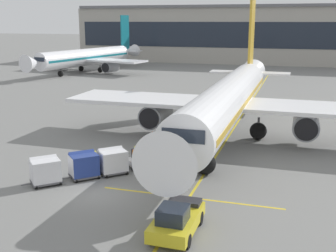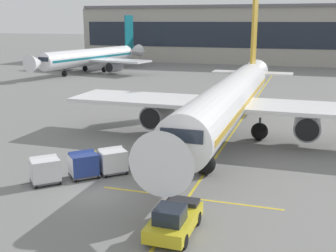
# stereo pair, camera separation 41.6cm
# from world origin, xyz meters

# --- Properties ---
(ground_plane) EXTENTS (600.00, 600.00, 0.00)m
(ground_plane) POSITION_xyz_m (0.00, 0.00, 0.00)
(ground_plane) COLOR slate
(parked_airplane) EXTENTS (31.31, 41.07, 14.18)m
(parked_airplane) POSITION_xyz_m (5.91, 15.94, 3.90)
(parked_airplane) COLOR white
(parked_airplane) RESTS_ON ground
(belt_loader) EXTENTS (4.56, 4.87, 2.71)m
(belt_loader) POSITION_xyz_m (1.47, 6.55, 0.82)
(belt_loader) COLOR silver
(belt_loader) RESTS_ON ground
(baggage_cart_lead) EXTENTS (2.55, 2.54, 1.91)m
(baggage_cart_lead) POSITION_xyz_m (-0.71, 3.93, 1.00)
(baggage_cart_lead) COLOR #515156
(baggage_cart_lead) RESTS_ON ground
(baggage_cart_second) EXTENTS (2.55, 2.54, 1.91)m
(baggage_cart_second) POSITION_xyz_m (-2.35, 2.48, 1.00)
(baggage_cart_second) COLOR #515156
(baggage_cart_second) RESTS_ON ground
(baggage_cart_third) EXTENTS (2.55, 2.54, 1.91)m
(baggage_cart_third) POSITION_xyz_m (-4.33, 0.61, 1.00)
(baggage_cart_third) COLOR #515156
(baggage_cart_third) RESTS_ON ground
(pushback_tug) EXTENTS (2.15, 4.41, 1.83)m
(pushback_tug) POSITION_xyz_m (6.41, -3.68, 0.83)
(pushback_tug) COLOR gold
(pushback_tug) RESTS_ON ground
(ground_crew_by_loader) EXTENTS (0.41, 0.49, 1.74)m
(ground_crew_by_loader) POSITION_xyz_m (-0.75, 3.88, 1.00)
(ground_crew_by_loader) COLOR #333847
(ground_crew_by_loader) RESTS_ON ground
(ground_crew_by_carts) EXTENTS (0.28, 0.57, 1.74)m
(ground_crew_by_carts) POSITION_xyz_m (-2.02, 3.64, 1.00)
(ground_crew_by_carts) COLOR #514C42
(ground_crew_by_carts) RESTS_ON ground
(ground_crew_marshaller) EXTENTS (0.57, 0.26, 1.74)m
(ground_crew_marshaller) POSITION_xyz_m (0.42, 5.72, 1.00)
(ground_crew_marshaller) COLOR #333847
(ground_crew_marshaller) RESTS_ON ground
(safety_cone_engine_keepout) EXTENTS (0.69, 0.69, 0.78)m
(safety_cone_engine_keepout) POSITION_xyz_m (0.03, 15.24, 0.38)
(safety_cone_engine_keepout) COLOR black
(safety_cone_engine_keepout) RESTS_ON ground
(safety_cone_wingtip) EXTENTS (0.65, 0.65, 0.73)m
(safety_cone_wingtip) POSITION_xyz_m (-1.12, 14.16, 0.35)
(safety_cone_wingtip) COLOR black
(safety_cone_wingtip) RESTS_ON ground
(safety_cone_nose_mark) EXTENTS (0.63, 0.63, 0.71)m
(safety_cone_nose_mark) POSITION_xyz_m (-1.31, 11.81, 0.35)
(safety_cone_nose_mark) COLOR black
(safety_cone_nose_mark) RESTS_ON ground
(apron_guidance_line_lead_in) EXTENTS (0.20, 110.00, 0.01)m
(apron_guidance_line_lead_in) POSITION_xyz_m (5.86, 15.22, 0.00)
(apron_guidance_line_lead_in) COLOR yellow
(apron_guidance_line_lead_in) RESTS_ON ground
(apron_guidance_line_stop_bar) EXTENTS (12.00, 0.20, 0.01)m
(apron_guidance_line_stop_bar) POSITION_xyz_m (5.91, 1.19, 0.00)
(apron_guidance_line_stop_bar) COLOR yellow
(apron_guidance_line_stop_bar) RESTS_ON ground
(terminal_building) EXTENTS (117.74, 20.39, 15.01)m
(terminal_building) POSITION_xyz_m (10.66, 97.31, 7.45)
(terminal_building) COLOR #A8A399
(terminal_building) RESTS_ON ground
(distant_airplane) EXTENTS (28.12, 36.74, 12.33)m
(distant_airplane) POSITION_xyz_m (-32.49, 61.78, 3.27)
(distant_airplane) COLOR white
(distant_airplane) RESTS_ON ground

